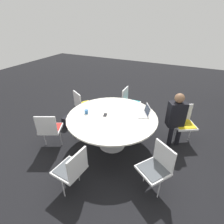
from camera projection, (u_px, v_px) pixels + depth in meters
ground_plane at (112, 145)px, 3.97m from camera, size 16.00×16.00×0.00m
conference_table at (112, 121)px, 3.66m from camera, size 1.87×1.87×0.75m
chair_0 at (184, 121)px, 3.90m from camera, size 0.58×0.59×0.86m
chair_1 at (129, 101)px, 4.80m from camera, size 0.45×0.43×0.86m
chair_2 at (82, 104)px, 4.64m from camera, size 0.59×0.59×0.86m
chair_3 at (49, 128)px, 3.67m from camera, size 0.57×0.58×0.86m
chair_4 at (72, 168)px, 2.71m from camera, size 0.48×0.46×0.86m
chair_5 at (157, 165)px, 2.75m from camera, size 0.60×0.60×0.86m
person_0 at (176, 116)px, 3.72m from camera, size 0.37×0.42×1.21m
laptop at (144, 113)px, 3.63m from camera, size 0.39×0.37×0.21m
coffee_cup at (86, 112)px, 3.69m from camera, size 0.08×0.08×0.08m
cell_phone at (105, 115)px, 3.64m from camera, size 0.15×0.11×0.01m
handbag at (69, 120)px, 4.61m from camera, size 0.36×0.16×0.28m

